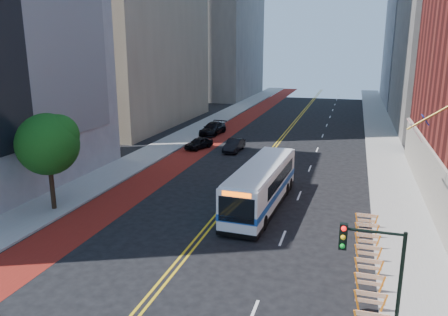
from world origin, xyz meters
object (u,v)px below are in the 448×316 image
traffic_signal (374,268)px  car_c (213,129)px  car_a (199,143)px  car_b (234,145)px  transit_bus (262,185)px  street_tree (49,142)px

traffic_signal → car_c: bearing=115.6°
car_a → car_b: bearing=19.5°
transit_bus → car_a: (-10.48, 15.96, -1.03)m
transit_bus → car_b: (-6.35, 15.87, -0.99)m
traffic_signal → transit_bus: bearing=115.9°
transit_bus → car_c: (-11.47, 24.12, -0.90)m
car_a → street_tree: bearing=-78.2°
car_b → car_c: (-5.12, 8.25, 0.09)m
street_tree → transit_bus: (13.75, 4.70, -3.25)m
street_tree → car_c: street_tree is taller
traffic_signal → transit_bus: 15.98m
traffic_signal → car_b: size_ratio=1.23×
transit_bus → car_c: 26.72m
car_b → transit_bus: bearing=-66.2°
traffic_signal → car_b: 33.05m
transit_bus → car_a: 19.12m
car_b → car_c: bearing=123.8°
street_tree → car_b: 22.26m
car_a → traffic_signal: bearing=-39.3°
transit_bus → car_b: bearing=114.6°
transit_bus → car_c: size_ratio=2.21×
car_a → car_c: car_c is taller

